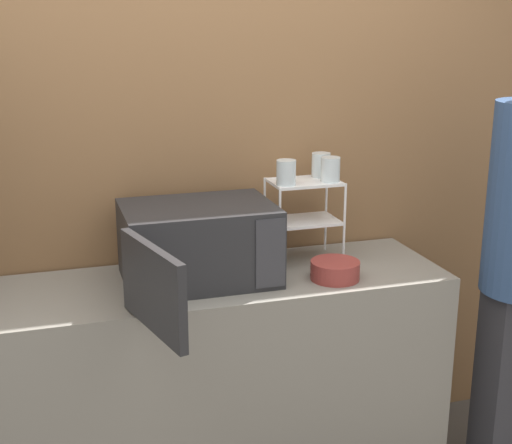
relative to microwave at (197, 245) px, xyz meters
name	(u,v)px	position (x,y,z in m)	size (l,w,h in m)	color
wall_back	(189,171)	(0.05, 0.33, 0.22)	(8.00, 0.06, 2.60)	olive
counter	(211,387)	(0.05, 0.01, -0.61)	(1.89, 0.57, 0.93)	gray
microwave	(197,245)	(0.00, 0.00, 0.00)	(0.60, 0.85, 0.30)	#262628
dish_rack	(304,203)	(0.48, 0.12, 0.10)	(0.29, 0.21, 0.34)	white
glass_front_left	(286,173)	(0.38, 0.07, 0.24)	(0.08, 0.08, 0.10)	silver
glass_back_right	(321,165)	(0.58, 0.18, 0.24)	(0.08, 0.08, 0.10)	silver
glass_front_right	(330,169)	(0.58, 0.08, 0.24)	(0.08, 0.08, 0.10)	silver
bowl	(335,270)	(0.52, -0.13, -0.11)	(0.19, 0.19, 0.07)	maroon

